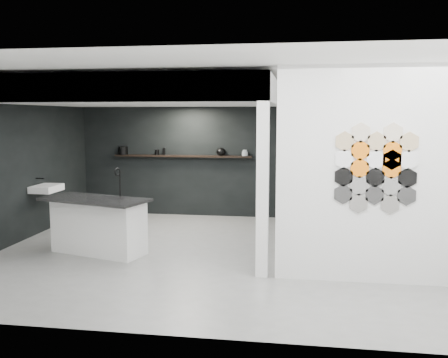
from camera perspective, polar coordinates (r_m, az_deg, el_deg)
floor at (r=7.97m, az=-1.05°, el=-8.53°), size 7.00×6.00×0.01m
partition_panel at (r=6.66m, az=16.59°, el=0.39°), size 2.45×0.15×2.80m
bay_clad_back at (r=10.89m, az=-5.14°, el=2.02°), size 4.40×0.04×2.35m
bay_clad_left at (r=9.85m, az=-20.33°, el=1.05°), size 0.04×4.00×2.35m
bulkhead at (r=8.95m, az=-8.32°, el=9.66°), size 4.40×4.00×0.40m
corner_column at (r=6.65m, az=4.43°, el=-1.30°), size 0.16×0.16×2.35m
fascia_beam at (r=7.14m, az=-12.91°, el=10.20°), size 4.40×0.16×0.40m
wall_basin at (r=9.60m, az=-19.62°, el=-1.02°), size 0.40×0.60×0.12m
display_shelf at (r=10.75m, az=-4.77°, el=2.63°), size 3.00×0.15×0.04m
kitchen_island at (r=8.12m, az=-14.16°, el=-5.09°), size 1.82×1.19×1.35m
stockpot at (r=11.13m, az=-11.46°, el=3.22°), size 0.27×0.27×0.17m
kettle at (r=10.58m, az=-0.36°, el=3.14°), size 0.22×0.22×0.17m
glass_bowl at (r=10.51m, az=2.41°, el=2.90°), size 0.17×0.17×0.09m
glass_vase at (r=10.51m, az=2.41°, el=3.01°), size 0.12×0.12×0.13m
bottle_dark at (r=10.85m, az=-6.89°, el=3.15°), size 0.07×0.07×0.15m
utensil_cup at (r=10.89m, az=-7.67°, el=3.05°), size 0.09×0.09×0.11m
hex_tile_cluster at (r=6.57m, az=17.01°, el=1.20°), size 1.04×0.02×1.16m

